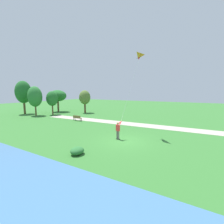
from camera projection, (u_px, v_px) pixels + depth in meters
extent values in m
plane|color=#33702D|center=(124.00, 141.00, 14.96)|extent=(120.00, 120.00, 0.00)
cube|color=#ADA393|center=(134.00, 124.00, 22.30)|extent=(3.73, 32.07, 0.02)
cube|color=#232328|center=(117.00, 139.00, 15.46)|extent=(0.26, 0.20, 0.06)
cylinder|color=slate|center=(117.00, 135.00, 15.40)|extent=(0.14, 0.14, 0.82)
cube|color=#232328|center=(119.00, 139.00, 15.27)|extent=(0.26, 0.20, 0.06)
cylinder|color=slate|center=(119.00, 135.00, 15.20)|extent=(0.14, 0.14, 0.82)
cube|color=red|center=(118.00, 128.00, 15.20)|extent=(0.37, 0.46, 0.60)
sphere|color=tan|center=(118.00, 123.00, 15.14)|extent=(0.22, 0.22, 0.22)
ellipsoid|color=olive|center=(118.00, 123.00, 15.13)|extent=(0.30, 0.30, 0.13)
cylinder|color=red|center=(119.00, 123.00, 15.34)|extent=(0.40, 0.50, 0.43)
cylinder|color=red|center=(120.00, 123.00, 15.20)|extent=(0.56, 0.13, 0.43)
sphere|color=tan|center=(121.00, 122.00, 15.34)|extent=(0.10, 0.10, 0.10)
pyramid|color=orange|center=(136.00, 55.00, 15.70)|extent=(1.33, 1.29, 0.49)
cone|color=red|center=(139.00, 59.00, 15.80)|extent=(0.28, 0.28, 0.22)
cylinder|color=black|center=(139.00, 58.00, 15.79)|extent=(0.91, 0.85, 0.02)
cylinder|color=silver|center=(130.00, 90.00, 15.58)|extent=(2.09, 0.97, 6.27)
cube|color=olive|center=(78.00, 118.00, 24.98)|extent=(0.50, 1.52, 0.05)
cube|color=olive|center=(77.00, 117.00, 24.78)|extent=(0.10, 1.50, 0.40)
cube|color=#2D2D33|center=(75.00, 119.00, 25.46)|extent=(0.06, 0.06, 0.45)
cube|color=#2D2D33|center=(74.00, 119.00, 25.18)|extent=(0.06, 0.06, 0.45)
cube|color=#2D2D33|center=(82.00, 120.00, 24.84)|extent=(0.06, 0.06, 0.45)
cube|color=#2D2D33|center=(80.00, 120.00, 24.56)|extent=(0.06, 0.06, 0.45)
cylinder|color=brown|center=(36.00, 110.00, 30.23)|extent=(0.27, 0.27, 2.33)
ellipsoid|color=#2D7533|center=(35.00, 97.00, 29.88)|extent=(2.57, 2.86, 3.97)
cylinder|color=brown|center=(24.00, 107.00, 32.47)|extent=(0.41, 0.41, 2.96)
ellipsoid|color=#236628|center=(23.00, 92.00, 32.05)|extent=(3.28, 2.73, 4.63)
cylinder|color=brown|center=(85.00, 108.00, 33.99)|extent=(0.39, 0.39, 2.36)
ellipsoid|color=#567033|center=(85.00, 97.00, 33.69)|extent=(2.50, 2.41, 3.06)
cylinder|color=brown|center=(53.00, 109.00, 31.34)|extent=(0.27, 0.27, 2.24)
ellipsoid|color=#236628|center=(52.00, 99.00, 31.05)|extent=(2.31, 2.20, 2.96)
cylinder|color=brown|center=(58.00, 106.00, 35.84)|extent=(0.39, 0.39, 2.81)
ellipsoid|color=#236628|center=(58.00, 96.00, 35.53)|extent=(3.67, 4.08, 2.58)
ellipsoid|color=#2D7033|center=(77.00, 151.00, 11.67)|extent=(1.11, 0.97, 0.57)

